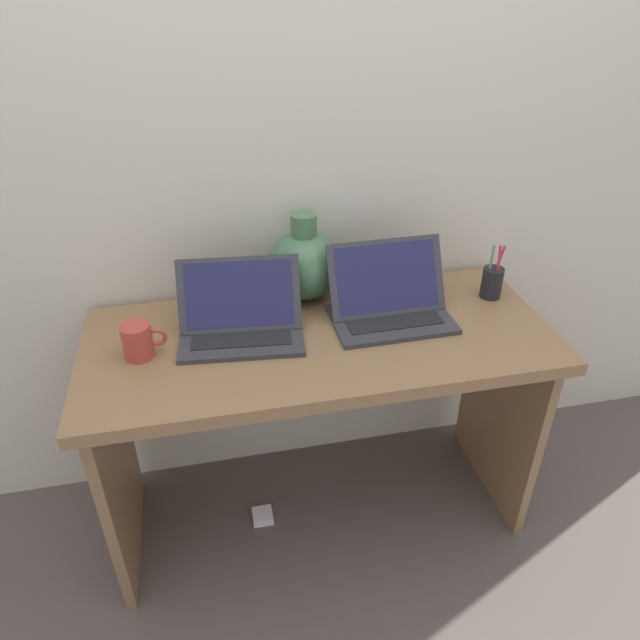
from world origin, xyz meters
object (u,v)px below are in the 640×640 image
laptop_left (241,317)px  power_brick (263,517)px  pen_cup (492,282)px  coffee_mug (138,342)px  green_vase (304,264)px  laptop_right (389,299)px

laptop_left → power_brick: size_ratio=5.31×
pen_cup → coffee_mug: bearing=-174.4°
green_vase → coffee_mug: bearing=-154.6°
laptop_right → green_vase: 0.29m
green_vase → pen_cup: bearing=-12.8°
coffee_mug → power_brick: size_ratio=1.74×
power_brick → laptop_left: bearing=103.7°
laptop_right → coffee_mug: laptop_right is taller
laptop_right → laptop_left: bearing=-179.9°
laptop_left → power_brick: (0.01, -0.06, -0.80)m
pen_cup → laptop_left: bearing=-176.6°
coffee_mug → power_brick: 0.85m
green_vase → pen_cup: 0.60m
laptop_right → power_brick: bearing=-172.3°
coffee_mug → laptop_right: bearing=4.7°
green_vase → pen_cup: (0.59, -0.13, -0.06)m
laptop_right → green_vase: green_vase is taller
coffee_mug → power_brick: (0.30, 0.00, -0.79)m
green_vase → power_brick: green_vase is taller
laptop_left → green_vase: green_vase is taller
power_brick → green_vase: bearing=48.9°
pen_cup → laptop_right: bearing=-172.5°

